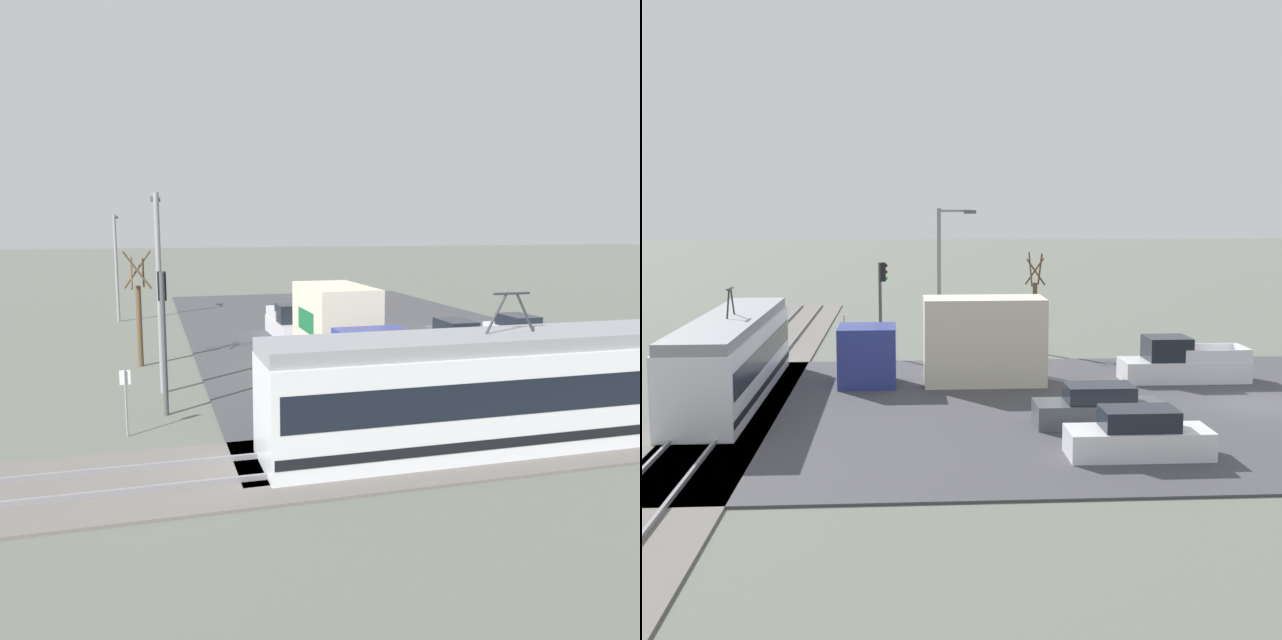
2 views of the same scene
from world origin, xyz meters
TOP-DOWN VIEW (x-y plane):
  - ground_plane at (0.00, 0.00)m, footprint 320.00×320.00m
  - road_surface at (0.00, 0.00)m, footprint 20.83×42.67m
  - rail_bed at (0.00, 20.20)m, footprint 70.03×4.40m
  - light_rail_tram at (2.69, 20.20)m, footprint 14.13×2.66m
  - box_truck at (4.73, 11.20)m, footprint 2.59×8.71m
  - pickup_truck at (4.70, 1.42)m, footprint 1.99×5.41m
  - sedan_car_0 at (-2.77, 6.68)m, footprint 1.74×4.48m
  - sedan_car_1 at (-6.65, 6.33)m, footprint 1.71×4.36m
  - traffic_light_pole at (11.98, 14.48)m, footprint 0.28×0.47m
  - street_tree at (12.86, 6.61)m, footprint 1.23×1.02m
  - street_lamp_near_crossing at (14.41, -8.07)m, footprint 0.36×1.95m
  - street_lamp_mid_block at (12.02, 11.38)m, footprint 0.36×1.95m
  - no_parking_sign at (13.18, 16.46)m, footprint 0.32×0.08m

SIDE VIEW (x-z plane):
  - ground_plane at x=0.00m, z-range 0.00..0.00m
  - road_surface at x=0.00m, z-range 0.00..0.08m
  - rail_bed at x=0.00m, z-range -0.06..0.16m
  - sedan_car_0 at x=-2.77m, z-range -0.05..1.38m
  - sedan_car_1 at x=-6.65m, z-range -0.05..1.44m
  - pickup_truck at x=4.70m, z-range -0.16..1.78m
  - no_parking_sign at x=13.18m, z-range 0.23..2.27m
  - light_rail_tram at x=2.69m, z-range -0.53..3.82m
  - box_truck at x=4.73m, z-range -0.06..3.62m
  - street_tree at x=12.86m, z-range -0.23..4.97m
  - traffic_light_pole at x=11.98m, z-range 0.73..5.53m
  - street_lamp_near_crossing at x=14.41m, z-range 0.61..7.67m
  - street_lamp_mid_block at x=12.02m, z-range 0.61..8.09m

